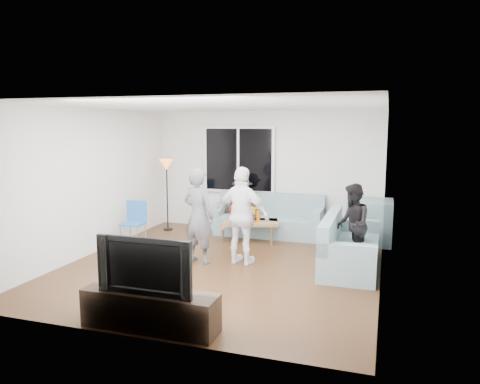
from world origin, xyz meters
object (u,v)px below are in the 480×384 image
(side_chair, at_px, (133,224))
(floor_lamp, at_px, (167,195))
(player_right, at_px, (242,216))
(tv_console, at_px, (150,310))
(sofa_right_section, at_px, (351,242))
(sofa_back_section, at_px, (268,215))
(player_left, at_px, (198,216))
(television, at_px, (149,264))
(spectator_right, at_px, (352,225))
(spectator_back, at_px, (242,205))
(coffee_table, at_px, (250,231))

(side_chair, height_order, floor_lamp, floor_lamp)
(side_chair, xyz_separation_m, player_right, (2.33, -0.41, 0.39))
(tv_console, bearing_deg, sofa_right_section, 56.69)
(sofa_back_section, relative_size, player_left, 1.43)
(tv_console, distance_m, television, 0.55)
(player_right, bearing_deg, player_left, 23.04)
(sofa_right_section, xyz_separation_m, player_left, (-2.47, -0.51, 0.38))
(sofa_right_section, bearing_deg, sofa_back_section, 46.82)
(floor_lamp, distance_m, tv_console, 5.03)
(sofa_right_section, height_order, tv_console, sofa_right_section)
(spectator_right, bearing_deg, sofa_right_section, -12.26)
(spectator_back, bearing_deg, floor_lamp, -168.32)
(spectator_back, bearing_deg, sofa_back_section, 0.10)
(spectator_right, distance_m, tv_console, 3.79)
(side_chair, relative_size, floor_lamp, 0.55)
(side_chair, height_order, spectator_right, spectator_right)
(player_left, xyz_separation_m, spectator_back, (0.05, 2.27, -0.19))
(spectator_right, bearing_deg, tv_console, -44.30)
(side_chair, bearing_deg, sofa_back_section, 31.13)
(player_right, height_order, spectator_back, player_right)
(side_chair, distance_m, floor_lamp, 1.49)
(floor_lamp, height_order, television, floor_lamp)
(sofa_right_section, relative_size, television, 1.75)
(sofa_right_section, distance_m, coffee_table, 2.38)
(side_chair, distance_m, television, 3.75)
(side_chair, relative_size, spectator_right, 0.63)
(sofa_back_section, distance_m, tv_console, 4.78)
(player_left, bearing_deg, tv_console, 114.42)
(coffee_table, relative_size, television, 0.96)
(player_left, bearing_deg, side_chair, -5.61)
(coffee_table, distance_m, television, 4.25)
(sofa_right_section, bearing_deg, spectator_right, 0.00)
(floor_lamp, height_order, spectator_back, floor_lamp)
(television, bearing_deg, coffee_table, 90.81)
(sofa_right_section, distance_m, spectator_right, 0.30)
(television, bearing_deg, side_chair, 123.76)
(spectator_right, bearing_deg, floor_lamp, -120.73)
(side_chair, bearing_deg, coffee_table, 23.10)
(floor_lamp, distance_m, spectator_right, 4.29)
(spectator_back, bearing_deg, coffee_table, -55.53)
(spectator_back, xyz_separation_m, television, (0.42, -4.80, 0.16))
(coffee_table, relative_size, spectator_right, 0.81)
(coffee_table, bearing_deg, sofa_back_section, 69.18)
(player_right, bearing_deg, sofa_back_section, -76.32)
(spectator_right, height_order, spectator_back, spectator_right)
(player_right, relative_size, spectator_right, 1.20)
(spectator_right, height_order, tv_console, spectator_right)
(player_left, relative_size, spectator_right, 1.18)
(sofa_right_section, bearing_deg, floor_lamp, 69.64)
(floor_lamp, xyz_separation_m, tv_console, (2.07, -4.55, -0.56))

